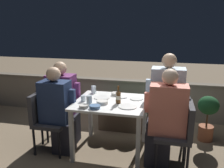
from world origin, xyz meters
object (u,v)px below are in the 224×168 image
Objects in this scene: chair_right_far at (178,118)px; chair_right_near at (181,129)px; person_navy_jumper at (58,111)px; person_purple_stripe at (64,103)px; person_blue_shirt at (165,104)px; chair_left_far at (52,108)px; person_coral_top at (165,119)px; potted_plant at (208,114)px; chair_left_near at (45,116)px; beer_bottle at (118,97)px.

chair_right_near is at bearing -87.32° from chair_right_far.
person_navy_jumper reaches higher than chair_right_far.
person_blue_shirt is at bearing 1.44° from person_purple_stripe.
person_navy_jumper reaches higher than chair_left_far.
person_purple_stripe reaches higher than chair_right_near.
person_purple_stripe is 1.68m from chair_right_near.
person_coral_top is 1.77× the size of potted_plant.
chair_left_near is 2.37m from potted_plant.
chair_left_near is at bearing -81.01° from chair_left_far.
chair_left_near is at bearing 180.00° from person_navy_jumper.
beer_bottle is at bearing -10.67° from chair_left_far.
person_coral_top is at bearing 180.00° from chair_right_near.
person_navy_jumper reaches higher than chair_right_near.
chair_left_far is at bearing -167.35° from potted_plant.
chair_left_near is 1.00× the size of chair_right_near.
beer_bottle is (0.85, -0.20, 0.21)m from person_purple_stripe.
person_purple_stripe is (-0.05, 0.30, 0.01)m from person_navy_jumper.
person_blue_shirt is (1.59, 0.33, 0.18)m from chair_left_near.
chair_right_near is 0.67× the size of person_coral_top.
chair_left_near is 0.35m from person_purple_stripe.
person_purple_stripe is at bearing -178.56° from person_blue_shirt.
beer_bottle is (1.00, 0.10, 0.32)m from chair_left_near.
chair_left_far is at bearing 170.40° from chair_right_near.
person_purple_stripe is at bearing 167.93° from person_coral_top.
chair_right_far is at bearing 1.28° from person_purple_stripe.
person_purple_stripe is at bearing -178.72° from chair_right_far.
person_coral_top is (1.65, -0.31, 0.11)m from chair_left_far.
chair_right_far is (1.78, 0.33, 0.00)m from chair_left_near.
person_coral_top is at bearing -12.07° from person_purple_stripe.
person_navy_jumper is 1.41m from person_coral_top.
chair_left_far is 0.61× the size of person_blue_shirt.
person_navy_jumper is at bearing -168.15° from chair_right_far.
person_coral_top reaches higher than chair_right_far.
person_coral_top is (1.60, -0.02, 0.11)m from chair_left_near.
person_purple_stripe reaches higher than beer_bottle.
person_purple_stripe is at bearing 169.30° from chair_right_near.
chair_right_far is at bearing 63.11° from person_coral_top.
person_blue_shirt is (-0.20, 0.35, 0.18)m from chair_right_near.
person_blue_shirt is 5.88× the size of beer_bottle.
person_navy_jumper is 1.71× the size of potted_plant.
chair_right_near is at bearing -10.70° from person_purple_stripe.
potted_plant is (0.43, 0.82, -0.08)m from chair_right_near.
beer_bottle is at bearing -158.25° from person_blue_shirt.
chair_left_near and chair_right_far have the same top height.
person_navy_jumper is 0.39m from chair_left_far.
beer_bottle is at bearing -149.95° from potted_plant.
person_coral_top reaches higher than person_navy_jumper.
person_purple_stripe is at bearing 0.00° from chair_left_far.
beer_bottle is at bearing -163.20° from chair_right_far.
beer_bottle reaches higher than chair_left_near.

